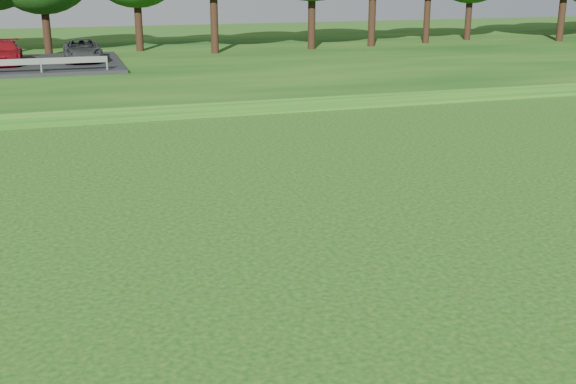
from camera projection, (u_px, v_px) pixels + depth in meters
name	position (u px, v px, depth m)	size (l,w,h in m)	color
berm	(316.00, 59.00, 44.90)	(130.00, 30.00, 0.60)	#0B3B0E
walking_path	(421.00, 100.00, 32.23)	(130.00, 1.60, 0.04)	gray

